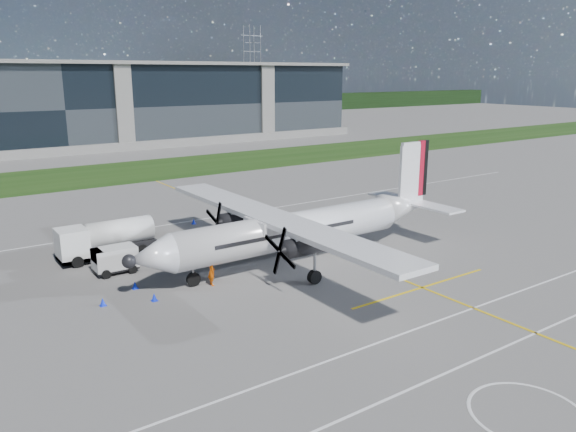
% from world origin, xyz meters
% --- Properties ---
extents(ground, '(400.00, 400.00, 0.00)m').
position_xyz_m(ground, '(0.00, 40.00, 0.00)').
color(ground, '#5C5957').
rests_on(ground, ground).
extents(grass_strip, '(400.00, 18.00, 0.04)m').
position_xyz_m(grass_strip, '(0.00, 48.00, 0.02)').
color(grass_strip, '#18370F').
rests_on(grass_strip, ground).
extents(terminal_building, '(120.00, 20.00, 15.00)m').
position_xyz_m(terminal_building, '(0.00, 80.00, 7.50)').
color(terminal_building, black).
rests_on(terminal_building, ground).
extents(tree_line, '(400.00, 6.00, 6.00)m').
position_xyz_m(tree_line, '(0.00, 140.00, 3.00)').
color(tree_line, black).
rests_on(tree_line, ground).
extents(pylon_east, '(9.00, 4.60, 30.00)m').
position_xyz_m(pylon_east, '(85.00, 150.00, 15.00)').
color(pylon_east, gray).
rests_on(pylon_east, ground).
extents(yellow_taxiway_centerline, '(0.20, 70.00, 0.01)m').
position_xyz_m(yellow_taxiway_centerline, '(3.00, 10.00, 0.01)').
color(yellow_taxiway_centerline, yellow).
rests_on(yellow_taxiway_centerline, ground).
extents(white_lane_line, '(90.00, 0.15, 0.01)m').
position_xyz_m(white_lane_line, '(0.00, -14.00, 0.01)').
color(white_lane_line, white).
rests_on(white_lane_line, ground).
extents(turboprop_aircraft, '(26.02, 26.99, 8.10)m').
position_xyz_m(turboprop_aircraft, '(-0.37, 2.71, 4.05)').
color(turboprop_aircraft, white).
rests_on(turboprop_aircraft, ground).
extents(fuel_tanker_truck, '(7.44, 2.42, 2.79)m').
position_xyz_m(fuel_tanker_truck, '(-12.32, 11.80, 1.40)').
color(fuel_tanker_truck, white).
rests_on(fuel_tanker_truck, ground).
extents(baggage_tug, '(3.06, 1.83, 1.83)m').
position_xyz_m(baggage_tug, '(-12.39, 8.13, 0.92)').
color(baggage_tug, silver).
rests_on(baggage_tug, ground).
extents(ground_crew_person, '(0.76, 0.97, 2.15)m').
position_xyz_m(ground_crew_person, '(-7.99, 2.17, 1.07)').
color(ground_crew_person, '#F25907').
rests_on(ground_crew_person, ground).
extents(safety_cone_nose_port, '(0.36, 0.36, 0.50)m').
position_xyz_m(safety_cone_nose_port, '(-12.09, 1.82, 0.25)').
color(safety_cone_nose_port, '#0D27EB').
rests_on(safety_cone_nose_port, ground).
extents(safety_cone_nose_stbd, '(0.36, 0.36, 0.50)m').
position_xyz_m(safety_cone_nose_stbd, '(-12.36, 4.42, 0.25)').
color(safety_cone_nose_stbd, '#0D27EB').
rests_on(safety_cone_nose_stbd, ground).
extents(safety_cone_stbdwing, '(0.36, 0.36, 0.50)m').
position_xyz_m(safety_cone_stbdwing, '(-2.28, 16.88, 0.25)').
color(safety_cone_stbdwing, '#0D27EB').
rests_on(safety_cone_stbdwing, ground).
extents(safety_cone_fwd, '(0.36, 0.36, 0.50)m').
position_xyz_m(safety_cone_fwd, '(-14.90, 2.86, 0.25)').
color(safety_cone_fwd, '#0D27EB').
rests_on(safety_cone_fwd, ground).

